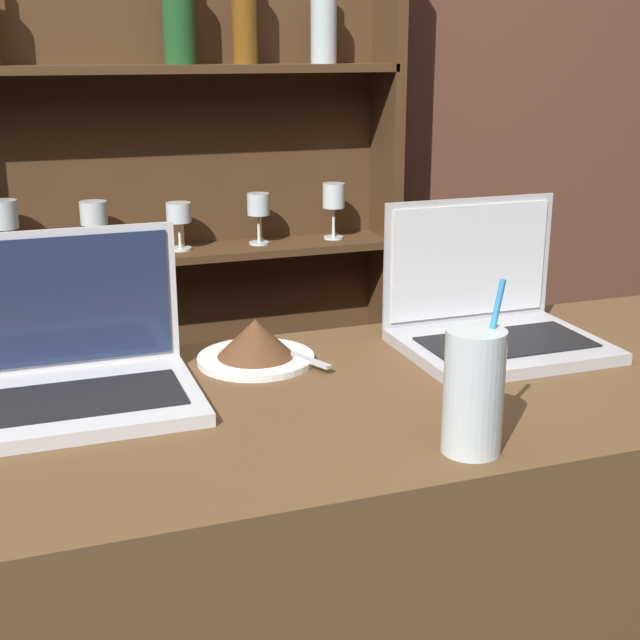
{
  "coord_description": "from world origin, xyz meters",
  "views": [
    {
      "loc": [
        -0.37,
        -0.77,
        1.52
      ],
      "look_at": [
        0.01,
        0.31,
        1.17
      ],
      "focal_mm": 50.0,
      "sensor_mm": 36.0,
      "label": 1
    }
  ],
  "objects_px": {
    "water_glass": "(474,391)",
    "cake_plate": "(256,344)",
    "laptop_far": "(491,316)",
    "laptop_near": "(75,366)"
  },
  "relations": [
    {
      "from": "water_glass",
      "to": "cake_plate",
      "type": "bearing_deg",
      "value": 112.04
    },
    {
      "from": "cake_plate",
      "to": "water_glass",
      "type": "relative_size",
      "value": 0.88
    },
    {
      "from": "water_glass",
      "to": "laptop_far",
      "type": "bearing_deg",
      "value": 57.03
    },
    {
      "from": "laptop_near",
      "to": "laptop_far",
      "type": "xyz_separation_m",
      "value": [
        0.64,
        0.02,
        0.0
      ]
    },
    {
      "from": "laptop_far",
      "to": "laptop_near",
      "type": "bearing_deg",
      "value": -178.56
    },
    {
      "from": "laptop_near",
      "to": "laptop_far",
      "type": "bearing_deg",
      "value": 1.44
    },
    {
      "from": "laptop_far",
      "to": "water_glass",
      "type": "distance_m",
      "value": 0.4
    },
    {
      "from": "cake_plate",
      "to": "water_glass",
      "type": "bearing_deg",
      "value": -67.96
    },
    {
      "from": "laptop_near",
      "to": "laptop_far",
      "type": "height_order",
      "value": "laptop_far"
    },
    {
      "from": "laptop_near",
      "to": "water_glass",
      "type": "relative_size",
      "value": 1.49
    }
  ]
}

